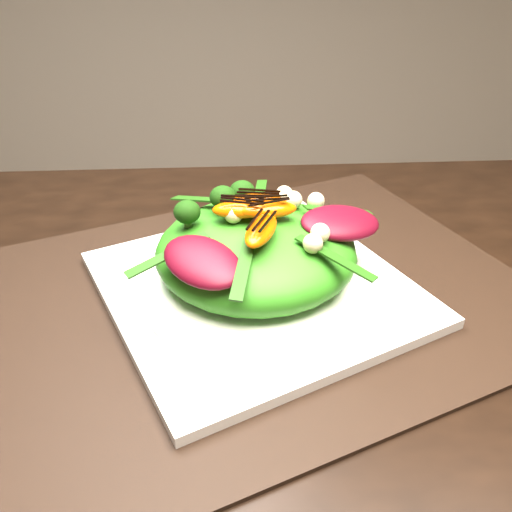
{
  "coord_description": "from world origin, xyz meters",
  "views": [
    {
      "loc": [
        0.04,
        -0.34,
        1.08
      ],
      "look_at": [
        0.07,
        0.11,
        0.8
      ],
      "focal_mm": 38.0,
      "sensor_mm": 36.0,
      "label": 1
    }
  ],
  "objects": [
    {
      "name": "orange_segment",
      "position": [
        0.05,
        0.14,
        0.84
      ],
      "size": [
        0.06,
        0.04,
        0.01
      ],
      "primitive_type": "ellipsoid",
      "rotation": [
        0.0,
        0.0,
        0.4
      ],
      "color": "#D04A03",
      "rests_on": "lettuce_mound"
    },
    {
      "name": "lettuce_mound",
      "position": [
        0.07,
        0.11,
        0.8
      ],
      "size": [
        0.25,
        0.25,
        0.07
      ],
      "primitive_type": "ellipsoid",
      "rotation": [
        0.0,
        0.0,
        -0.33
      ],
      "color": "#307B16",
      "rests_on": "salad_bowl"
    },
    {
      "name": "balsamic_drizzle",
      "position": [
        0.05,
        0.14,
        0.85
      ],
      "size": [
        0.05,
        0.02,
        0.0
      ],
      "primitive_type": "cube",
      "rotation": [
        0.0,
        0.0,
        0.4
      ],
      "color": "black",
      "rests_on": "orange_segment"
    },
    {
      "name": "radicchio_leaf",
      "position": [
        0.15,
        0.11,
        0.83
      ],
      "size": [
        0.09,
        0.07,
        0.02
      ],
      "primitive_type": "ellipsoid",
      "rotation": [
        0.0,
        0.0,
        0.26
      ],
      "color": "#430712",
      "rests_on": "lettuce_mound"
    },
    {
      "name": "dining_table",
      "position": [
        0.0,
        0.0,
        0.73
      ],
      "size": [
        1.6,
        0.9,
        0.75
      ],
      "primitive_type": "cube",
      "color": "black",
      "rests_on": "floor"
    },
    {
      "name": "plate_base",
      "position": [
        0.07,
        0.11,
        0.76
      ],
      "size": [
        0.38,
        0.38,
        0.01
      ],
      "primitive_type": "cube",
      "rotation": [
        0.0,
        0.0,
        0.44
      ],
      "color": "silver",
      "rests_on": "placemat"
    },
    {
      "name": "macadamia_nut",
      "position": [
        0.11,
        0.07,
        0.84
      ],
      "size": [
        0.02,
        0.02,
        0.02
      ],
      "primitive_type": "sphere",
      "rotation": [
        0.0,
        0.0,
        -0.25
      ],
      "color": "#CAB28E",
      "rests_on": "lettuce_mound"
    },
    {
      "name": "placemat",
      "position": [
        0.07,
        0.11,
        0.75
      ],
      "size": [
        0.66,
        0.58,
        0.0
      ],
      "primitive_type": "cube",
      "rotation": [
        0.0,
        0.0,
        0.38
      ],
      "color": "black",
      "rests_on": "dining_table"
    },
    {
      "name": "broccoli_floret",
      "position": [
        0.01,
        0.13,
        0.85
      ],
      "size": [
        0.04,
        0.04,
        0.04
      ],
      "primitive_type": "sphere",
      "rotation": [
        0.0,
        0.0,
        -0.12
      ],
      "color": "black",
      "rests_on": "lettuce_mound"
    },
    {
      "name": "salad_bowl",
      "position": [
        0.07,
        0.11,
        0.77
      ],
      "size": [
        0.26,
        0.26,
        0.02
      ],
      "primitive_type": "cylinder",
      "rotation": [
        0.0,
        0.0,
        -0.1
      ],
      "color": "white",
      "rests_on": "plate_base"
    }
  ]
}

